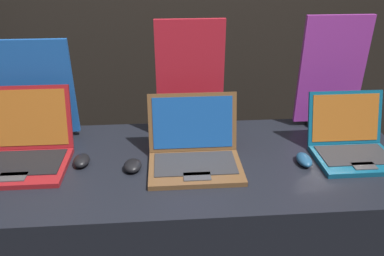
# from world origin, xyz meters

# --- Properties ---
(wall_back) EXTENTS (8.00, 0.05, 2.80)m
(wall_back) POSITION_xyz_m (0.00, 1.53, 1.40)
(wall_back) COLOR black
(wall_back) RESTS_ON ground_plane
(display_counter) EXTENTS (1.80, 0.72, 0.98)m
(display_counter) POSITION_xyz_m (0.00, 0.36, 0.49)
(display_counter) COLOR black
(display_counter) RESTS_ON ground_plane
(laptop_front) EXTENTS (0.36, 0.35, 0.28)m
(laptop_front) POSITION_xyz_m (-0.69, 0.41, 1.05)
(laptop_front) COLOR maroon
(laptop_front) RESTS_ON display_counter
(mouse_front) EXTENTS (0.06, 0.09, 0.04)m
(mouse_front) POSITION_xyz_m (-0.45, 0.36, 1.00)
(mouse_front) COLOR black
(mouse_front) RESTS_ON display_counter
(promo_stand_front) EXTENTS (0.36, 0.07, 0.45)m
(promo_stand_front) POSITION_xyz_m (-0.69, 0.62, 1.19)
(promo_stand_front) COLOR black
(promo_stand_front) RESTS_ON display_counter
(laptop_middle) EXTENTS (0.37, 0.31, 0.26)m
(laptop_middle) POSITION_xyz_m (0.00, 0.34, 1.04)
(laptop_middle) COLOR brown
(laptop_middle) RESTS_ON display_counter
(mouse_middle) EXTENTS (0.07, 0.09, 0.04)m
(mouse_middle) POSITION_xyz_m (-0.25, 0.31, 1.00)
(mouse_middle) COLOR black
(mouse_middle) RESTS_ON display_counter
(promo_stand_middle) EXTENTS (0.29, 0.07, 0.53)m
(promo_stand_middle) POSITION_xyz_m (0.00, 0.59, 1.23)
(promo_stand_middle) COLOR black
(promo_stand_middle) RESTS_ON display_counter
(laptop_back) EXTENTS (0.32, 0.30, 0.24)m
(laptop_back) POSITION_xyz_m (0.66, 0.36, 1.04)
(laptop_back) COLOR #0F5170
(laptop_back) RESTS_ON display_counter
(mouse_back) EXTENTS (0.06, 0.10, 0.04)m
(mouse_back) POSITION_xyz_m (0.44, 0.30, 1.00)
(mouse_back) COLOR navy
(mouse_back) RESTS_ON display_counter
(promo_stand_back) EXTENTS (0.30, 0.07, 0.53)m
(promo_stand_back) POSITION_xyz_m (0.66, 0.65, 1.23)
(promo_stand_back) COLOR black
(promo_stand_back) RESTS_ON display_counter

